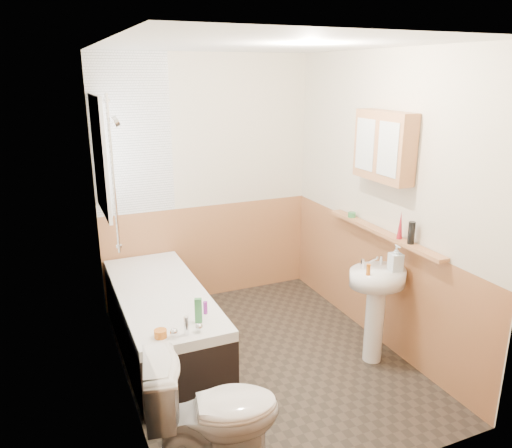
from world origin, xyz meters
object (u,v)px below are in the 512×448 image
object	(u,v)px
toilet	(214,414)
pine_shelf	(382,233)
sink	(376,297)
bathtub	(162,320)
medicine_cabinet	(384,146)

from	to	relation	value
toilet	pine_shelf	bearing A→B (deg)	-53.18
toilet	sink	world-z (taller)	sink
toilet	sink	size ratio (longest dim) A/B	0.87
bathtub	pine_shelf	size ratio (longest dim) A/B	1.24
bathtub	toilet	size ratio (longest dim) A/B	2.26
bathtub	pine_shelf	world-z (taller)	pine_shelf
toilet	medicine_cabinet	xyz separation A→B (m)	(1.77, 0.89, 1.36)
sink	bathtub	bearing A→B (deg)	140.20
bathtub	sink	xyz separation A→B (m)	(1.57, -0.84, 0.28)
bathtub	toilet	world-z (taller)	toilet
pine_shelf	toilet	bearing A→B (deg)	-154.41
toilet	medicine_cabinet	world-z (taller)	medicine_cabinet
toilet	pine_shelf	xyz separation A→B (m)	(1.80, 0.86, 0.63)
sink	pine_shelf	xyz separation A→B (m)	(0.20, 0.24, 0.45)
pine_shelf	medicine_cabinet	world-z (taller)	medicine_cabinet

